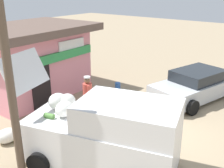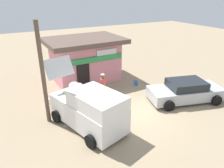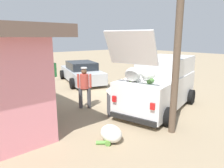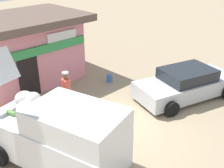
{
  "view_description": "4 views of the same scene",
  "coord_description": "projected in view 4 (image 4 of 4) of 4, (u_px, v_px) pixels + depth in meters",
  "views": [
    {
      "loc": [
        -7.54,
        -3.83,
        4.74
      ],
      "look_at": [
        -0.08,
        1.94,
        1.28
      ],
      "focal_mm": 43.42,
      "sensor_mm": 36.0,
      "label": 1
    },
    {
      "loc": [
        -5.85,
        -8.19,
        6.16
      ],
      "look_at": [
        -0.49,
        1.91,
        1.19
      ],
      "focal_mm": 34.17,
      "sensor_mm": 36.0,
      "label": 2
    },
    {
      "loc": [
        -7.69,
        6.69,
        2.8
      ],
      "look_at": [
        -0.73,
        1.02,
        0.76
      ],
      "focal_mm": 33.2,
      "sensor_mm": 36.0,
      "label": 3
    },
    {
      "loc": [
        -5.94,
        -5.51,
        5.68
      ],
      "look_at": [
        0.35,
        1.21,
        1.24
      ],
      "focal_mm": 44.29,
      "sensor_mm": 36.0,
      "label": 4
    }
  ],
  "objects": [
    {
      "name": "parked_sedan",
      "position": [
        186.0,
        84.0,
        11.68
      ],
      "size": [
        4.73,
        3.01,
        1.3
      ],
      "color": "#B2B7BC",
      "rests_on": "ground_plane"
    },
    {
      "name": "delivery_van",
      "position": [
        59.0,
        135.0,
        7.78
      ],
      "size": [
        2.97,
        4.84,
        2.99
      ],
      "color": "white",
      "rests_on": "ground_plane"
    },
    {
      "name": "storefront_bar",
      "position": [
        26.0,
        48.0,
        12.75
      ],
      "size": [
        5.54,
        4.11,
        3.11
      ],
      "color": "pink",
      "rests_on": "ground_plane"
    },
    {
      "name": "vendor_standing",
      "position": [
        66.0,
        89.0,
        10.48
      ],
      "size": [
        0.48,
        0.48,
        1.65
      ],
      "color": "#4C4C51",
      "rests_on": "ground_plane"
    },
    {
      "name": "customer_bending",
      "position": [
        42.0,
        109.0,
        9.43
      ],
      "size": [
        0.7,
        0.73,
        1.35
      ],
      "color": "#4C4C51",
      "rests_on": "ground_plane"
    },
    {
      "name": "paint_bucket",
      "position": [
        110.0,
        78.0,
        13.22
      ],
      "size": [
        0.26,
        0.26,
        0.37
      ],
      "primitive_type": "cylinder",
      "color": "blue",
      "rests_on": "ground_plane"
    },
    {
      "name": "ground_plane",
      "position": [
        128.0,
        129.0,
        9.75
      ],
      "size": [
        60.0,
        60.0,
        0.0
      ],
      "primitive_type": "plane",
      "color": "#9E896B"
    }
  ]
}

